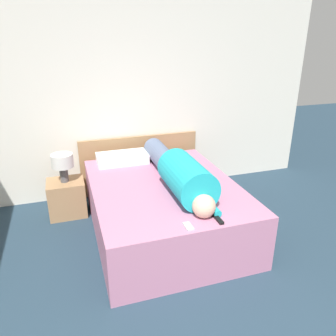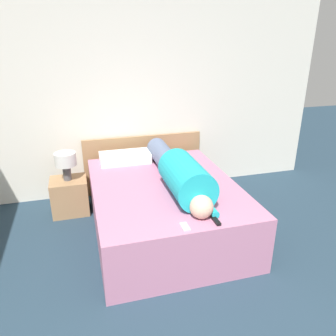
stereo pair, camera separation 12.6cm
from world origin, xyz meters
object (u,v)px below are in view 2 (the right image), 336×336
at_px(tv_remote, 216,220).
at_px(pillow_near_headboard, 125,158).
at_px(cell_phone, 185,227).
at_px(person_lying, 179,173).
at_px(nightstand, 70,196).
at_px(table_lamp, 66,161).
at_px(bed, 164,208).

bearing_deg(tv_remote, pillow_near_headboard, 107.94).
distance_m(pillow_near_headboard, cell_phone, 1.71).
relative_size(person_lying, tv_remote, 11.97).
distance_m(person_lying, cell_phone, 0.82).
bearing_deg(nightstand, pillow_near_headboard, 4.71).
bearing_deg(table_lamp, bed, -35.20).
relative_size(pillow_near_headboard, cell_phone, 4.92).
bearing_deg(bed, tv_remote, -75.25).
xyz_separation_m(person_lying, tv_remote, (0.10, -0.77, -0.16)).
height_order(table_lamp, tv_remote, table_lamp).
xyz_separation_m(nightstand, pillow_near_headboard, (0.73, 0.06, 0.42)).
relative_size(nightstand, cell_phone, 3.46).
bearing_deg(cell_phone, bed, 86.31).
bearing_deg(bed, nightstand, 144.80).
xyz_separation_m(person_lying, pillow_near_headboard, (-0.45, 0.91, -0.11)).
bearing_deg(bed, person_lying, -40.90).
distance_m(bed, person_lying, 0.50).
xyz_separation_m(table_lamp, person_lying, (1.18, -0.85, 0.06)).
bearing_deg(pillow_near_headboard, tv_remote, -72.06).
bearing_deg(bed, table_lamp, 144.80).
distance_m(nightstand, pillow_near_headboard, 0.85).
bearing_deg(person_lying, pillow_near_headboard, 116.03).
height_order(nightstand, table_lamp, table_lamp).
bearing_deg(pillow_near_headboard, bed, -68.66).
bearing_deg(bed, pillow_near_headboard, 111.34).
relative_size(pillow_near_headboard, tv_remote, 4.26).
distance_m(nightstand, tv_remote, 2.09).
bearing_deg(nightstand, person_lying, -35.90).
xyz_separation_m(nightstand, table_lamp, (0.00, 0.00, 0.47)).
relative_size(nightstand, person_lying, 0.25).
height_order(nightstand, tv_remote, tv_remote).
relative_size(table_lamp, person_lying, 0.20).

